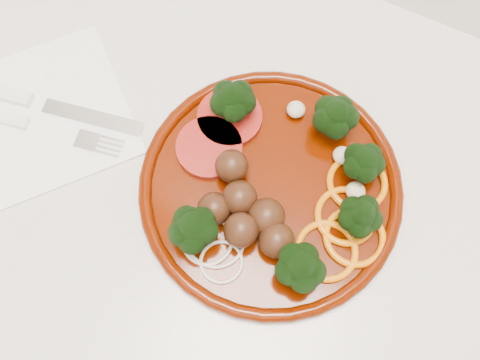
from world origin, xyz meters
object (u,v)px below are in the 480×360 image
at_px(fork, 13,121).
at_px(napkin, 44,115).
at_px(plate, 275,188).
at_px(knife, 26,100).

bearing_deg(fork, napkin, 33.31).
xyz_separation_m(plate, fork, (-0.29, -0.05, -0.01)).
relative_size(plate, napkin, 1.54).
distance_m(plate, knife, 0.29).
bearing_deg(knife, plate, -5.98).
distance_m(plate, napkin, 0.27).
bearing_deg(plate, napkin, -172.99).
xyz_separation_m(plate, knife, (-0.29, -0.03, -0.01)).
distance_m(knife, fork, 0.03).
bearing_deg(napkin, knife, 168.77).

